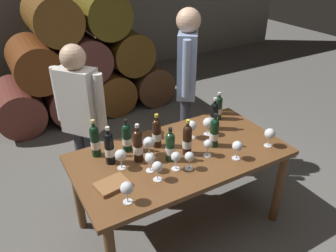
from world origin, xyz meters
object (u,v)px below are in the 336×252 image
at_px(wine_bottle_0, 218,107).
at_px(wine_glass_4, 149,143).
at_px(wine_glass_10, 150,159).
at_px(wine_glass_6, 208,123).
at_px(wine_glass_7, 270,134).
at_px(dining_table, 180,162).
at_px(wine_bottle_2, 138,145).
at_px(tasting_notebook, 112,185).
at_px(wine_glass_3, 208,145).
at_px(wine_bottle_7, 109,148).
at_px(wine_bottle_9, 214,132).
at_px(wine_glass_0, 157,167).
at_px(sommelier_presenting, 187,78).
at_px(wine_glass_1, 191,126).
at_px(wine_glass_2, 189,157).
at_px(wine_glass_9, 127,189).
at_px(wine_glass_11, 237,147).
at_px(wine_bottle_4, 95,140).
at_px(taster_seated_left, 81,115).
at_px(wine_bottle_3, 187,140).
at_px(wine_bottle_6, 170,146).
at_px(wine_bottle_8, 214,116).
at_px(wine_bottle_5, 127,137).
at_px(wine_glass_5, 121,156).
at_px(wine_bottle_1, 157,133).
at_px(wine_glass_8, 176,157).

relative_size(wine_bottle_0, wine_glass_4, 1.66).
xyz_separation_m(wine_glass_4, wine_glass_10, (-0.09, -0.18, -0.01)).
relative_size(wine_glass_6, wine_glass_7, 1.00).
xyz_separation_m(dining_table, wine_bottle_2, (-0.33, 0.08, 0.23)).
bearing_deg(tasting_notebook, wine_glass_3, -10.21).
bearing_deg(wine_bottle_7, wine_bottle_2, -21.94).
relative_size(dining_table, wine_bottle_9, 5.74).
relative_size(wine_glass_0, sommelier_presenting, 0.09).
bearing_deg(wine_bottle_9, wine_glass_1, 114.70).
relative_size(wine_glass_1, wine_glass_4, 1.00).
bearing_deg(wine_glass_1, wine_glass_2, -125.25).
bearing_deg(wine_glass_9, wine_bottle_7, 82.08).
distance_m(dining_table, wine_glass_6, 0.43).
bearing_deg(wine_bottle_0, wine_bottle_7, -171.93).
height_order(wine_glass_7, sommelier_presenting, sommelier_presenting).
distance_m(wine_bottle_9, wine_glass_11, 0.24).
distance_m(wine_bottle_2, wine_glass_9, 0.47).
bearing_deg(wine_glass_3, wine_bottle_0, 45.67).
height_order(wine_bottle_0, wine_bottle_4, wine_bottle_4).
bearing_deg(wine_bottle_9, taster_seated_left, 138.48).
distance_m(wine_bottle_3, wine_glass_2, 0.20).
height_order(wine_bottle_2, wine_glass_3, wine_bottle_2).
distance_m(wine_bottle_6, tasting_notebook, 0.52).
bearing_deg(wine_bottle_3, wine_bottle_0, 31.78).
height_order(wine_bottle_8, wine_glass_1, wine_bottle_8).
xyz_separation_m(wine_bottle_2, wine_glass_2, (0.28, -0.28, -0.03)).
distance_m(wine_bottle_8, tasting_notebook, 1.13).
relative_size(wine_bottle_8, wine_glass_9, 1.91).
bearing_deg(wine_glass_9, dining_table, 27.58).
xyz_separation_m(wine_glass_1, sommelier_presenting, (0.33, 0.60, 0.17)).
distance_m(dining_table, wine_bottle_5, 0.48).
xyz_separation_m(wine_bottle_7, wine_glass_0, (0.21, -0.36, -0.03)).
bearing_deg(wine_bottle_0, wine_bottle_3, -148.22).
bearing_deg(wine_glass_6, wine_bottle_3, -152.58).
bearing_deg(wine_glass_1, wine_glass_5, -171.25).
relative_size(wine_bottle_7, wine_glass_2, 2.14).
distance_m(wine_bottle_1, wine_glass_10, 0.34).
xyz_separation_m(wine_bottle_1, wine_glass_1, (0.32, -0.03, -0.01)).
height_order(wine_bottle_7, wine_glass_1, wine_bottle_7).
relative_size(wine_glass_2, sommelier_presenting, 0.09).
relative_size(dining_table, wine_bottle_6, 5.97).
relative_size(wine_bottle_8, wine_glass_10, 2.02).
distance_m(wine_bottle_0, tasting_notebook, 1.31).
height_order(wine_bottle_0, wine_glass_3, wine_bottle_0).
distance_m(wine_bottle_7, wine_glass_4, 0.31).
distance_m(wine_bottle_6, sommelier_presenting, 1.03).
relative_size(wine_bottle_0, wine_glass_10, 1.80).
xyz_separation_m(wine_glass_1, wine_glass_6, (0.15, -0.03, -0.00)).
bearing_deg(wine_glass_8, wine_glass_7, -7.36).
xyz_separation_m(wine_bottle_7, taster_seated_left, (-0.04, 0.56, 0.03)).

